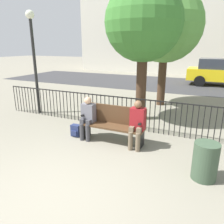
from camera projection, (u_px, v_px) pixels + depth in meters
The scene contains 12 objects.
ground_plane at pixel (51, 198), 3.54m from camera, with size 80.00×80.00×0.00m, color gray.
park_bench at pixel (113, 123), 5.53m from camera, with size 1.65×0.45×0.92m.
seated_person_0 at pixel (88, 116), 5.64m from camera, with size 0.34×0.39×1.12m.
seated_person_1 at pixel (137, 122), 5.11m from camera, with size 0.34×0.39×1.16m.
backpack at pixel (76, 131), 5.92m from camera, with size 0.25×0.21×0.32m.
fence_railing at pixel (127, 110), 6.36m from camera, with size 9.01×0.03×0.95m.
tree_0 at pixel (165, 25), 8.26m from camera, with size 2.82×2.82×4.53m.
tree_1 at pixel (144, 23), 6.52m from camera, with size 2.35×2.35×4.21m.
lamp_post at pixel (33, 47), 7.38m from camera, with size 0.28×0.28×3.48m.
street_surface at pixel (175, 84), 13.97m from camera, with size 24.00×6.00×0.01m.
parked_car_0 at pixel (223, 72), 13.22m from camera, with size 4.20×1.94×1.62m.
trash_bin at pixel (205, 161), 3.96m from camera, with size 0.45×0.45×0.71m.
Camera 1 is at (2.14, -2.30, 2.37)m, focal length 35.00 mm.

